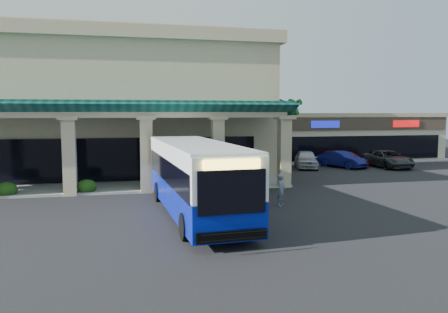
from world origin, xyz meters
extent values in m
plane|color=black|center=(0.00, 0.00, 0.00)|extent=(110.00, 110.00, 0.00)
imported|color=slate|center=(3.75, -0.41, 0.85)|extent=(0.72, 0.73, 1.70)
imported|color=#B1B0BC|center=(11.50, 14.28, 0.80)|extent=(3.23, 5.04, 1.60)
imported|color=#0F1459|center=(14.76, 13.86, 0.74)|extent=(3.25, 4.72, 1.48)
imported|color=maroon|center=(15.83, 14.75, 0.66)|extent=(2.71, 4.84, 1.32)
imported|color=#2E3134|center=(18.84, 13.06, 0.77)|extent=(2.69, 5.62, 1.55)
camera|label=1|loc=(-4.24, -21.92, 4.91)|focal=35.00mm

